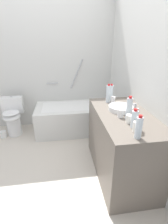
{
  "coord_description": "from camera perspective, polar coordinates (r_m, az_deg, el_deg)",
  "views": [
    {
      "loc": [
        0.34,
        -1.91,
        1.63
      ],
      "look_at": [
        0.66,
        0.28,
        0.68
      ],
      "focal_mm": 26.05,
      "sensor_mm": 36.0,
      "label": 1
    }
  ],
  "objects": [
    {
      "name": "ground_plane",
      "position": [
        2.54,
        -14.81,
        -17.66
      ],
      "size": [
        3.75,
        3.75,
        0.0
      ],
      "primitive_type": "plane",
      "color": "beige"
    },
    {
      "name": "wall_back_tiled",
      "position": [
        3.34,
        -14.79,
        16.4
      ],
      "size": [
        3.15,
        0.1,
        2.55
      ],
      "primitive_type": "cube",
      "color": "silver",
      "rests_on": "ground_plane"
    },
    {
      "name": "wall_right_mirror",
      "position": [
        2.23,
        21.45,
        12.49
      ],
      "size": [
        0.1,
        3.09,
        2.55
      ],
      "primitive_type": "cube",
      "color": "silver",
      "rests_on": "ground_plane"
    },
    {
      "name": "bathtub",
      "position": [
        3.2,
        -3.14,
        -1.81
      ],
      "size": [
        1.48,
        0.73,
        1.34
      ],
      "color": "silver",
      "rests_on": "ground_plane"
    },
    {
      "name": "toilet",
      "position": [
        3.31,
        -23.68,
        -1.46
      ],
      "size": [
        0.39,
        0.48,
        0.71
      ],
      "rotation": [
        0.0,
        0.0,
        -1.52
      ],
      "color": "white",
      "rests_on": "ground_plane"
    },
    {
      "name": "vanity_counter",
      "position": [
        2.18,
        12.82,
        -10.9
      ],
      "size": [
        0.62,
        1.22,
        0.86
      ],
      "primitive_type": "cube",
      "color": "#6B6056",
      "rests_on": "ground_plane"
    },
    {
      "name": "sink_basin",
      "position": [
        2.05,
        12.82,
        1.38
      ],
      "size": [
        0.3,
        0.3,
        0.06
      ],
      "primitive_type": "cylinder",
      "color": "white",
      "rests_on": "vanity_counter"
    },
    {
      "name": "sink_faucet",
      "position": [
        2.12,
        17.35,
        1.79
      ],
      "size": [
        0.13,
        0.15,
        0.08
      ],
      "color": "silver",
      "rests_on": "vanity_counter"
    },
    {
      "name": "water_bottle_0",
      "position": [
        2.35,
        9.51,
        6.65
      ],
      "size": [
        0.06,
        0.06,
        0.24
      ],
      "color": "silver",
      "rests_on": "vanity_counter"
    },
    {
      "name": "water_bottle_1",
      "position": [
        1.8,
        15.53,
        1.19
      ],
      "size": [
        0.06,
        0.06,
        0.26
      ],
      "color": "silver",
      "rests_on": "vanity_counter"
    },
    {
      "name": "water_bottle_2",
      "position": [
        1.65,
        17.3,
        -2.33
      ],
      "size": [
        0.06,
        0.06,
        0.2
      ],
      "color": "silver",
      "rests_on": "vanity_counter"
    },
    {
      "name": "water_bottle_3",
      "position": [
        2.27,
        8.52,
        6.31
      ],
      "size": [
        0.06,
        0.06,
        0.26
      ],
      "color": "silver",
      "rests_on": "vanity_counter"
    },
    {
      "name": "water_bottle_4",
      "position": [
        1.47,
        18.69,
        -5.2
      ],
      "size": [
        0.06,
        0.06,
        0.22
      ],
      "color": "silver",
      "rests_on": "vanity_counter"
    },
    {
      "name": "drinking_glass_0",
      "position": [
        1.85,
        12.67,
        -0.47
      ],
      "size": [
        0.06,
        0.06,
        0.09
      ],
      "primitive_type": "cylinder",
      "color": "white",
      "rests_on": "vanity_counter"
    },
    {
      "name": "drinking_glass_1",
      "position": [
        1.6,
        18.04,
        -4.91
      ],
      "size": [
        0.07,
        0.07,
        0.1
      ],
      "primitive_type": "cylinder",
      "color": "white",
      "rests_on": "vanity_counter"
    },
    {
      "name": "drinking_glass_2",
      "position": [
        1.75,
        15.72,
        -2.32
      ],
      "size": [
        0.08,
        0.08,
        0.09
      ],
      "primitive_type": "cylinder",
      "color": "white",
      "rests_on": "vanity_counter"
    },
    {
      "name": "drinking_glass_3",
      "position": [
        2.25,
        10.11,
        4.17
      ],
      "size": [
        0.06,
        0.06,
        0.1
      ],
      "primitive_type": "cylinder",
      "color": "white",
      "rests_on": "vanity_counter"
    },
    {
      "name": "toilet_paper_roll",
      "position": [
        3.39,
        -26.46,
        -6.99
      ],
      "size": [
        0.11,
        0.11,
        0.12
      ],
      "primitive_type": "cylinder",
      "color": "white",
      "rests_on": "ground_plane"
    }
  ]
}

